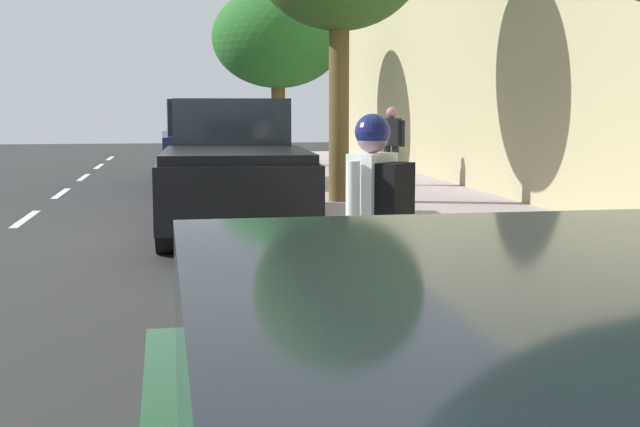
{
  "coord_description": "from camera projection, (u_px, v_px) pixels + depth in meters",
  "views": [
    {
      "loc": [
        -0.02,
        -12.15,
        1.82
      ],
      "look_at": [
        1.03,
        -5.64,
        1.0
      ],
      "focal_mm": 47.76,
      "sensor_mm": 36.0,
      "label": 1
    }
  ],
  "objects": [
    {
      "name": "lane_stripe_bike_edge",
      "position": [
        200.0,
        235.0,
        12.16
      ],
      "size": [
        0.12,
        39.64,
        0.01
      ],
      "primitive_type": "cube",
      "color": "white",
      "rests_on": "ground"
    },
    {
      "name": "ground",
      "position": [
        186.0,
        236.0,
        12.13
      ],
      "size": [
        63.43,
        63.43,
        0.0
      ],
      "primitive_type": "plane",
      "color": "#2B2B2B"
    },
    {
      "name": "parked_pickup_black_second",
      "position": [
        233.0,
        171.0,
        12.38
      ],
      "size": [
        2.15,
        5.36,
        1.95
      ],
      "color": "black",
      "rests_on": "ground"
    },
    {
      "name": "pedestrian_on_phone",
      "position": [
        391.0,
        141.0,
        18.28
      ],
      "size": [
        0.52,
        0.41,
        1.67
      ],
      "color": "black",
      "rests_on": "sidewalk"
    },
    {
      "name": "parked_suv_dark_blue_mid",
      "position": [
        205.0,
        143.0,
        19.09
      ],
      "size": [
        2.06,
        4.74,
        1.99
      ],
      "color": "navy",
      "rests_on": "ground"
    },
    {
      "name": "curb_edge",
      "position": [
        302.0,
        228.0,
        12.38
      ],
      "size": [
        0.16,
        39.64,
        0.15
      ],
      "primitive_type": "cube",
      "color": "gray",
      "rests_on": "ground"
    },
    {
      "name": "sidewalk",
      "position": [
        444.0,
        225.0,
        12.72
      ],
      "size": [
        4.13,
        39.64,
        0.15
      ],
      "primitive_type": "cube",
      "color": "#A7969D",
      "rests_on": "ground"
    },
    {
      "name": "street_tree_corner",
      "position": [
        278.0,
        39.0,
        24.26
      ],
      "size": [
        3.77,
        3.77,
        5.07
      ],
      "color": "brown",
      "rests_on": "sidewalk"
    },
    {
      "name": "building_facade",
      "position": [
        596.0,
        37.0,
        12.74
      ],
      "size": [
        0.5,
        39.64,
        5.73
      ],
      "primitive_type": "cube",
      "color": "tan",
      "rests_on": "ground"
    },
    {
      "name": "bicycle_at_curb",
      "position": [
        336.0,
        286.0,
        7.0
      ],
      "size": [
        1.36,
        1.12,
        0.74
      ],
      "color": "black",
      "rests_on": "ground"
    },
    {
      "name": "cyclist_with_backpack",
      "position": [
        375.0,
        204.0,
        6.48
      ],
      "size": [
        0.55,
        0.54,
        1.78
      ],
      "color": "#C6B284",
      "rests_on": "ground"
    },
    {
      "name": "parked_suv_silver_far",
      "position": [
        201.0,
        133.0,
        26.63
      ],
      "size": [
        2.06,
        4.75,
        1.99
      ],
      "color": "#B7BABF",
      "rests_on": "ground"
    }
  ]
}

